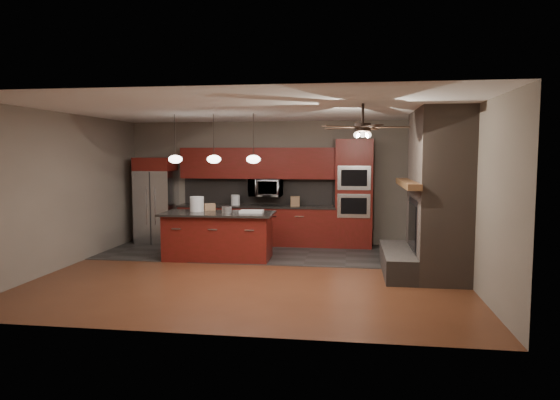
% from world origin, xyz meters
% --- Properties ---
extents(ground, '(7.00, 7.00, 0.00)m').
position_xyz_m(ground, '(0.00, 0.00, 0.00)').
color(ground, '#582E1A').
rests_on(ground, ground).
extents(ceiling, '(7.00, 6.00, 0.02)m').
position_xyz_m(ceiling, '(0.00, 0.00, 2.80)').
color(ceiling, white).
rests_on(ceiling, back_wall).
extents(back_wall, '(7.00, 0.02, 2.80)m').
position_xyz_m(back_wall, '(0.00, 3.00, 1.40)').
color(back_wall, slate).
rests_on(back_wall, ground).
extents(right_wall, '(0.02, 6.00, 2.80)m').
position_xyz_m(right_wall, '(3.50, 0.00, 1.40)').
color(right_wall, slate).
rests_on(right_wall, ground).
extents(left_wall, '(0.02, 6.00, 2.80)m').
position_xyz_m(left_wall, '(-3.50, 0.00, 1.40)').
color(left_wall, slate).
rests_on(left_wall, ground).
extents(slate_tile_patch, '(7.00, 2.40, 0.01)m').
position_xyz_m(slate_tile_patch, '(0.00, 1.80, 0.01)').
color(slate_tile_patch, '#2E2C2A').
rests_on(slate_tile_patch, ground).
extents(fireplace_column, '(1.30, 2.10, 2.80)m').
position_xyz_m(fireplace_column, '(3.04, 0.40, 1.30)').
color(fireplace_column, brown).
rests_on(fireplace_column, ground).
extents(back_cabinetry, '(3.59, 0.64, 2.20)m').
position_xyz_m(back_cabinetry, '(-0.48, 2.74, 0.89)').
color(back_cabinetry, maroon).
rests_on(back_cabinetry, ground).
extents(oven_tower, '(0.80, 0.63, 2.38)m').
position_xyz_m(oven_tower, '(1.70, 2.69, 1.19)').
color(oven_tower, maroon).
rests_on(oven_tower, ground).
extents(microwave, '(0.73, 0.41, 0.50)m').
position_xyz_m(microwave, '(-0.27, 2.75, 1.30)').
color(microwave, silver).
rests_on(microwave, back_cabinetry).
extents(refrigerator, '(0.84, 0.75, 1.98)m').
position_xyz_m(refrigerator, '(-2.83, 2.62, 0.99)').
color(refrigerator, silver).
rests_on(refrigerator, ground).
extents(kitchen_island, '(2.20, 1.04, 0.92)m').
position_xyz_m(kitchen_island, '(-0.93, 1.03, 0.47)').
color(kitchen_island, maroon).
rests_on(kitchen_island, ground).
extents(white_bucket, '(0.33, 0.33, 0.30)m').
position_xyz_m(white_bucket, '(-1.39, 1.16, 1.07)').
color(white_bucket, silver).
rests_on(white_bucket, kitchen_island).
extents(paint_can, '(0.22, 0.22, 0.13)m').
position_xyz_m(paint_can, '(-0.73, 0.98, 0.98)').
color(paint_can, silver).
rests_on(paint_can, kitchen_island).
extents(paint_tray, '(0.47, 0.34, 0.05)m').
position_xyz_m(paint_tray, '(-0.27, 1.11, 0.94)').
color(paint_tray, silver).
rests_on(paint_tray, kitchen_island).
extents(cardboard_box, '(0.26, 0.23, 0.14)m').
position_xyz_m(cardboard_box, '(-1.19, 1.35, 0.99)').
color(cardboard_box, '#8E6749').
rests_on(cardboard_box, kitchen_island).
extents(counter_bucket, '(0.25, 0.25, 0.23)m').
position_xyz_m(counter_bucket, '(-0.97, 2.70, 1.02)').
color(counter_bucket, white).
rests_on(counter_bucket, back_cabinetry).
extents(counter_box, '(0.22, 0.18, 0.22)m').
position_xyz_m(counter_box, '(0.40, 2.65, 1.01)').
color(counter_box, '#8F6A4A').
rests_on(counter_box, back_cabinetry).
extents(pendant_left, '(0.26, 0.26, 0.92)m').
position_xyz_m(pendant_left, '(-1.65, 0.70, 1.96)').
color(pendant_left, black).
rests_on(pendant_left, ceiling).
extents(pendant_center, '(0.26, 0.26, 0.92)m').
position_xyz_m(pendant_center, '(-0.90, 0.70, 1.96)').
color(pendant_center, black).
rests_on(pendant_center, ceiling).
extents(pendant_right, '(0.26, 0.26, 0.92)m').
position_xyz_m(pendant_right, '(-0.15, 0.70, 1.96)').
color(pendant_right, black).
rests_on(pendant_right, ceiling).
extents(ceiling_fan, '(1.27, 1.33, 0.41)m').
position_xyz_m(ceiling_fan, '(1.80, -0.80, 2.46)').
color(ceiling_fan, black).
rests_on(ceiling_fan, ceiling).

